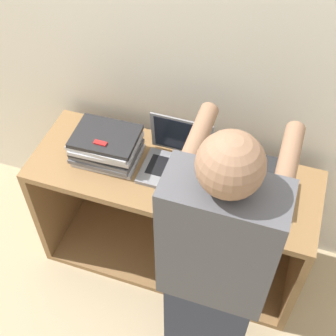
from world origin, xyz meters
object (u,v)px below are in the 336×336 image
object	(u,v)px
laptop_open	(176,160)
laptop_stack_right	(244,181)
laptop_stack_left	(106,146)
person	(214,279)

from	to	relation	value
laptop_open	laptop_stack_right	bearing A→B (deg)	-7.41
laptop_stack_left	laptop_stack_right	world-z (taller)	same
laptop_stack_left	laptop_stack_right	size ratio (longest dim) A/B	0.99
laptop_open	laptop_stack_left	xyz separation A→B (m)	(-0.34, -0.04, 0.02)
laptop_open	laptop_stack_left	bearing A→B (deg)	-173.49
laptop_stack_right	laptop_stack_left	bearing A→B (deg)	179.56
laptop_open	laptop_stack_left	size ratio (longest dim) A/B	0.94
laptop_stack_left	person	bearing A→B (deg)	-36.38
laptop_stack_right	person	distance (m)	0.48
laptop_stack_left	person	world-z (taller)	person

